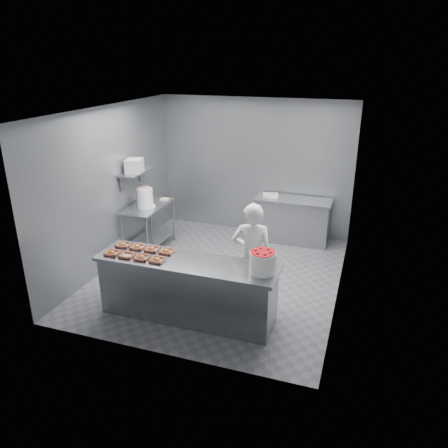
# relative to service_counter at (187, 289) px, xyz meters

# --- Properties ---
(floor) EXTENTS (4.50, 4.50, 0.00)m
(floor) POSITION_rel_service_counter_xyz_m (0.00, 1.35, -0.45)
(floor) COLOR #4C4C51
(floor) RESTS_ON ground
(ceiling) EXTENTS (4.50, 4.50, 0.00)m
(ceiling) POSITION_rel_service_counter_xyz_m (0.00, 1.35, 2.35)
(ceiling) COLOR white
(ceiling) RESTS_ON wall_back
(wall_back) EXTENTS (4.00, 0.04, 2.80)m
(wall_back) POSITION_rel_service_counter_xyz_m (0.00, 3.60, 0.95)
(wall_back) COLOR slate
(wall_back) RESTS_ON ground
(wall_left) EXTENTS (0.04, 4.50, 2.80)m
(wall_left) POSITION_rel_service_counter_xyz_m (-2.00, 1.35, 0.95)
(wall_left) COLOR slate
(wall_left) RESTS_ON ground
(wall_right) EXTENTS (0.04, 4.50, 2.80)m
(wall_right) POSITION_rel_service_counter_xyz_m (2.00, 1.35, 0.95)
(wall_right) COLOR slate
(wall_right) RESTS_ON ground
(service_counter) EXTENTS (2.60, 0.70, 0.90)m
(service_counter) POSITION_rel_service_counter_xyz_m (0.00, 0.00, 0.00)
(service_counter) COLOR slate
(service_counter) RESTS_ON ground
(prep_table) EXTENTS (0.60, 1.20, 0.90)m
(prep_table) POSITION_rel_service_counter_xyz_m (-1.65, 1.95, 0.14)
(prep_table) COLOR slate
(prep_table) RESTS_ON ground
(back_counter) EXTENTS (1.50, 0.60, 0.90)m
(back_counter) POSITION_rel_service_counter_xyz_m (0.90, 3.25, -0.00)
(back_counter) COLOR slate
(back_counter) RESTS_ON ground
(wall_shelf) EXTENTS (0.35, 0.90, 0.03)m
(wall_shelf) POSITION_rel_service_counter_xyz_m (-1.82, 1.95, 1.10)
(wall_shelf) COLOR slate
(wall_shelf) RESTS_ON wall_left
(tray_0) EXTENTS (0.19, 0.18, 0.06)m
(tray_0) POSITION_rel_service_counter_xyz_m (-1.09, -0.15, 0.47)
(tray_0) COLOR tan
(tray_0) RESTS_ON service_counter
(tray_1) EXTENTS (0.19, 0.18, 0.04)m
(tray_1) POSITION_rel_service_counter_xyz_m (-0.85, -0.15, 0.47)
(tray_1) COLOR tan
(tray_1) RESTS_ON service_counter
(tray_2) EXTENTS (0.19, 0.18, 0.06)m
(tray_2) POSITION_rel_service_counter_xyz_m (-0.61, -0.15, 0.47)
(tray_2) COLOR tan
(tray_2) RESTS_ON service_counter
(tray_3) EXTENTS (0.19, 0.18, 0.06)m
(tray_3) POSITION_rel_service_counter_xyz_m (-0.37, -0.15, 0.47)
(tray_3) COLOR tan
(tray_3) RESTS_ON service_counter
(tray_4) EXTENTS (0.19, 0.18, 0.06)m
(tray_4) POSITION_rel_service_counter_xyz_m (-1.09, 0.15, 0.47)
(tray_4) COLOR tan
(tray_4) RESTS_ON service_counter
(tray_5) EXTENTS (0.19, 0.18, 0.06)m
(tray_5) POSITION_rel_service_counter_xyz_m (-0.85, 0.15, 0.47)
(tray_5) COLOR tan
(tray_5) RESTS_ON service_counter
(tray_6) EXTENTS (0.19, 0.18, 0.06)m
(tray_6) POSITION_rel_service_counter_xyz_m (-0.61, 0.15, 0.47)
(tray_6) COLOR tan
(tray_6) RESTS_ON service_counter
(tray_7) EXTENTS (0.19, 0.18, 0.06)m
(tray_7) POSITION_rel_service_counter_xyz_m (-0.37, 0.15, 0.47)
(tray_7) COLOR tan
(tray_7) RESTS_ON service_counter
(worker) EXTENTS (0.66, 0.49, 1.64)m
(worker) POSITION_rel_service_counter_xyz_m (0.78, 0.60, 0.37)
(worker) COLOR silver
(worker) RESTS_ON ground
(strawberry_tub) EXTENTS (0.35, 0.35, 0.29)m
(strawberry_tub) POSITION_rel_service_counter_xyz_m (1.08, 0.02, 0.60)
(strawberry_tub) COLOR white
(strawberry_tub) RESTS_ON service_counter
(glaze_bucket) EXTENTS (0.31, 0.29, 0.45)m
(glaze_bucket) POSITION_rel_service_counter_xyz_m (-1.63, 1.84, 0.64)
(glaze_bucket) COLOR white
(glaze_bucket) RESTS_ON prep_table
(bucket_lid) EXTENTS (0.38, 0.38, 0.02)m
(bucket_lid) POSITION_rel_service_counter_xyz_m (-1.63, 1.88, 0.46)
(bucket_lid) COLOR white
(bucket_lid) RESTS_ON prep_table
(rag) EXTENTS (0.16, 0.14, 0.02)m
(rag) POSITION_rel_service_counter_xyz_m (-1.51, 2.39, 0.46)
(rag) COLOR #CCB28C
(rag) RESTS_ON prep_table
(appliance) EXTENTS (0.34, 0.37, 0.24)m
(appliance) POSITION_rel_service_counter_xyz_m (-1.82, 1.86, 1.23)
(appliance) COLOR gray
(appliance) RESTS_ON wall_shelf
(paper_stack) EXTENTS (0.33, 0.26, 0.06)m
(paper_stack) POSITION_rel_service_counter_xyz_m (0.43, 3.25, 0.48)
(paper_stack) COLOR silver
(paper_stack) RESTS_ON back_counter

